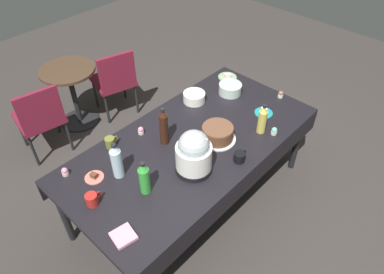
# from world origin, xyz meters

# --- Properties ---
(ground) EXTENTS (9.00, 9.00, 0.00)m
(ground) POSITION_xyz_m (0.00, 0.00, 0.00)
(ground) COLOR #383330
(potluck_table) EXTENTS (2.20, 1.10, 0.75)m
(potluck_table) POSITION_xyz_m (0.00, 0.00, 0.69)
(potluck_table) COLOR black
(potluck_table) RESTS_ON ground
(frosted_layer_cake) EXTENTS (0.31, 0.31, 0.13)m
(frosted_layer_cake) POSITION_xyz_m (0.16, -0.13, 0.81)
(frosted_layer_cake) COLOR silver
(frosted_layer_cake) RESTS_ON potluck_table
(slow_cooker) EXTENTS (0.28, 0.28, 0.36)m
(slow_cooker) POSITION_xyz_m (-0.22, -0.22, 0.92)
(slow_cooker) COLOR black
(slow_cooker) RESTS_ON potluck_table
(glass_salad_bowl) EXTENTS (0.22, 0.22, 0.10)m
(glass_salad_bowl) POSITION_xyz_m (0.76, 0.20, 0.80)
(glass_salad_bowl) COLOR #B2C6BC
(glass_salad_bowl) RESTS_ON potluck_table
(ceramic_snack_bowl) EXTENTS (0.21, 0.21, 0.09)m
(ceramic_snack_bowl) POSITION_xyz_m (0.43, 0.37, 0.79)
(ceramic_snack_bowl) COLOR silver
(ceramic_snack_bowl) RESTS_ON potluck_table
(dessert_plate_sage) EXTENTS (0.19, 0.19, 0.04)m
(dessert_plate_sage) POSITION_xyz_m (0.96, 0.39, 0.76)
(dessert_plate_sage) COLOR #8CA87F
(dessert_plate_sage) RESTS_ON potluck_table
(dessert_plate_coral) EXTENTS (0.14, 0.14, 0.05)m
(dessert_plate_coral) POSITION_xyz_m (-0.78, 0.26, 0.76)
(dessert_plate_coral) COLOR #E07266
(dessert_plate_coral) RESTS_ON potluck_table
(dessert_plate_teal) EXTENTS (0.16, 0.16, 0.06)m
(dessert_plate_teal) POSITION_xyz_m (0.71, -0.22, 0.76)
(dessert_plate_teal) COLOR teal
(dessert_plate_teal) RESTS_ON potluck_table
(cupcake_mint) EXTENTS (0.05, 0.05, 0.07)m
(cupcake_mint) POSITION_xyz_m (1.03, -0.19, 0.78)
(cupcake_mint) COLOR beige
(cupcake_mint) RESTS_ON potluck_table
(cupcake_vanilla) EXTENTS (0.05, 0.05, 0.07)m
(cupcake_vanilla) POSITION_xyz_m (-0.91, 0.44, 0.78)
(cupcake_vanilla) COLOR beige
(cupcake_vanilla) RESTS_ON potluck_table
(cupcake_berry) EXTENTS (0.05, 0.05, 0.07)m
(cupcake_berry) POSITION_xyz_m (0.54, -0.44, 0.78)
(cupcake_berry) COLOR beige
(cupcake_berry) RESTS_ON potluck_table
(cupcake_rose) EXTENTS (0.05, 0.05, 0.07)m
(cupcake_rose) POSITION_xyz_m (-0.22, 0.38, 0.78)
(cupcake_rose) COLOR beige
(cupcake_rose) RESTS_ON potluck_table
(soda_bottle_ginger_ale) EXTENTS (0.07, 0.07, 0.28)m
(soda_bottle_ginger_ale) POSITION_xyz_m (0.49, -0.34, 0.88)
(soda_bottle_ginger_ale) COLOR gold
(soda_bottle_ginger_ale) RESTS_ON potluck_table
(soda_bottle_water) EXTENTS (0.08, 0.08, 0.31)m
(soda_bottle_water) POSITION_xyz_m (-0.64, 0.15, 0.89)
(soda_bottle_water) COLOR silver
(soda_bottle_water) RESTS_ON potluck_table
(soda_bottle_lime_soda) EXTENTS (0.08, 0.08, 0.28)m
(soda_bottle_lime_soda) POSITION_xyz_m (-0.60, -0.11, 0.88)
(soda_bottle_lime_soda) COLOR green
(soda_bottle_lime_soda) RESTS_ON potluck_table
(soda_bottle_cola) EXTENTS (0.07, 0.07, 0.34)m
(soda_bottle_cola) POSITION_xyz_m (-0.16, 0.16, 0.91)
(soda_bottle_cola) COLOR #33190F
(soda_bottle_cola) RESTS_ON potluck_table
(coffee_mug_black) EXTENTS (0.13, 0.09, 0.08)m
(coffee_mug_black) POSITION_xyz_m (0.09, -0.41, 0.79)
(coffee_mug_black) COLOR black
(coffee_mug_black) RESTS_ON potluck_table
(coffee_mug_olive) EXTENTS (0.12, 0.08, 0.09)m
(coffee_mug_olive) POSITION_xyz_m (-0.49, 0.44, 0.79)
(coffee_mug_olive) COLOR olive
(coffee_mug_olive) RESTS_ON potluck_table
(coffee_mug_red) EXTENTS (0.13, 0.08, 0.09)m
(coffee_mug_red) POSITION_xyz_m (-0.92, 0.07, 0.79)
(coffee_mug_red) COLOR #B2231E
(coffee_mug_red) RESTS_ON potluck_table
(paper_napkin_stack) EXTENTS (0.16, 0.16, 0.02)m
(paper_napkin_stack) POSITION_xyz_m (-0.95, -0.29, 0.76)
(paper_napkin_stack) COLOR pink
(paper_napkin_stack) RESTS_ON potluck_table
(maroon_chair_left) EXTENTS (0.51, 0.51, 0.85)m
(maroon_chair_left) POSITION_xyz_m (-0.56, 1.57, 0.49)
(maroon_chair_left) COLOR maroon
(maroon_chair_left) RESTS_ON ground
(maroon_chair_right) EXTENTS (0.54, 0.54, 0.85)m
(maroon_chair_right) POSITION_xyz_m (0.38, 1.57, 0.49)
(maroon_chair_right) COLOR maroon
(maroon_chair_right) RESTS_ON ground
(round_cafe_table) EXTENTS (0.60, 0.60, 0.72)m
(round_cafe_table) POSITION_xyz_m (-0.05, 1.79, 0.50)
(round_cafe_table) COLOR #473323
(round_cafe_table) RESTS_ON ground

